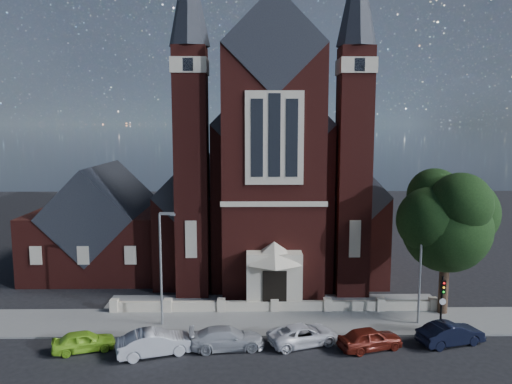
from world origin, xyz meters
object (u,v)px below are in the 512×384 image
car_lime_van (84,341)px  car_silver_b (227,338)px  street_tree (450,223)px  car_white_suv (304,335)px  traffic_signal (442,297)px  church (267,180)px  street_lamp_left (162,262)px  car_dark_red (370,339)px  car_silver_a (155,343)px  car_navy (451,334)px  street_lamp_right (422,261)px  parish_hall (104,229)px

car_lime_van → car_silver_b: (8.90, 0.20, 0.04)m
street_tree → car_white_suv: 13.55m
car_lime_van → car_silver_b: size_ratio=0.80×
traffic_signal → church: bearing=118.2°
street_lamp_left → car_dark_red: size_ratio=1.97×
street_tree → car_dark_red: 10.84m
car_silver_a → street_tree: bearing=-92.0°
traffic_signal → car_dark_red: size_ratio=0.98×
car_silver_b → car_navy: size_ratio=1.09×
car_silver_a → car_navy: (18.67, 1.21, -0.05)m
street_lamp_right → car_silver_a: street_lamp_right is taller
traffic_signal → car_white_suv: (-9.41, -1.47, -1.94)m
parish_hall → street_lamp_right: bearing=-28.2°
street_lamp_right → car_silver_b: street_lamp_right is taller
street_lamp_right → car_white_suv: street_lamp_right is taller
church → car_navy: bearing=-63.5°
car_lime_van → car_silver_b: 8.90m
street_lamp_right → car_dark_red: (-4.41, -3.82, -3.90)m
car_lime_van → car_dark_red: car_dark_red is taller
street_lamp_left → car_navy: size_ratio=1.86×
car_navy → street_tree: bearing=-35.0°
car_lime_van → car_navy: 23.22m
street_tree → car_silver_b: street_tree is taller
street_tree → car_lime_van: size_ratio=2.84×
car_dark_red → car_navy: car_navy is taller
church → car_silver_a: 25.66m
street_lamp_left → car_white_suv: street_lamp_left is taller
car_silver_b → church: bearing=-14.7°
car_dark_red → car_white_suv: bearing=61.9°
parish_hall → car_silver_b: (12.70, -17.63, -3.33)m
church → car_silver_a: church is taller
parish_hall → street_tree: bearing=-23.3°
car_silver_b → car_dark_red: car_dark_red is taller
traffic_signal → car_lime_van: size_ratio=1.06×
church → car_dark_red: (5.68, -22.76, -7.49)m
car_silver_b → car_lime_van: bearing=84.9°
street_lamp_right → car_dark_red: 7.02m
car_silver_a → car_white_suv: 9.35m
street_tree → traffic_signal: 5.70m
street_tree → car_white_suv: size_ratio=2.32×
car_silver_b → car_dark_red: (8.98, -0.19, 0.01)m
street_tree → car_lime_van: (-24.80, -5.54, -6.32)m
church → car_lime_van: size_ratio=9.26×
church → car_silver_b: size_ratio=7.38×
car_silver_a → street_lamp_left: bearing=-15.5°
car_silver_a → car_silver_b: size_ratio=0.99×
car_white_suv → car_dark_red: size_ratio=1.13×
parish_hall → car_silver_a: size_ratio=2.62×
parish_hall → car_silver_a: bearing=-65.6°
street_lamp_left → car_dark_red: (13.59, -3.82, -3.90)m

